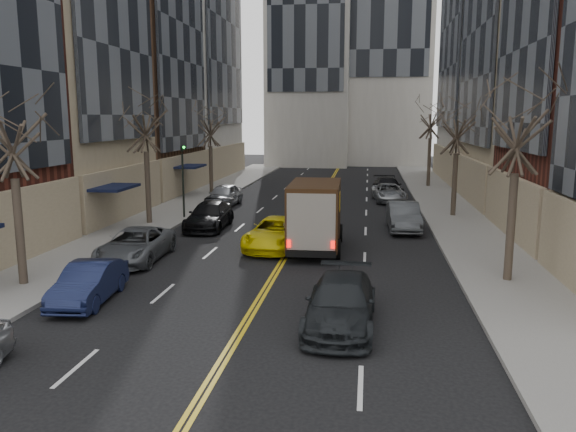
% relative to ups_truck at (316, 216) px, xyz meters
% --- Properties ---
extents(ground, '(160.00, 160.00, 0.00)m').
position_rel_ups_truck_xyz_m(ground, '(-1.20, -15.28, -1.62)').
color(ground, black).
rests_on(ground, ground).
extents(sidewalk_left, '(4.00, 66.00, 0.15)m').
position_rel_ups_truck_xyz_m(sidewalk_left, '(-10.20, 11.72, -1.54)').
color(sidewalk_left, slate).
rests_on(sidewalk_left, ground).
extents(sidewalk_right, '(4.00, 66.00, 0.15)m').
position_rel_ups_truck_xyz_m(sidewalk_right, '(7.80, 11.72, -1.54)').
color(sidewalk_right, slate).
rests_on(sidewalk_right, ground).
extents(tree_lf_near, '(3.20, 3.20, 8.41)m').
position_rel_ups_truck_xyz_m(tree_lf_near, '(-10.00, -7.28, 4.62)').
color(tree_lf_near, '#382D23').
rests_on(tree_lf_near, sidewalk_left).
extents(tree_lf_mid, '(3.20, 3.20, 8.91)m').
position_rel_ups_truck_xyz_m(tree_lf_mid, '(-10.00, 4.72, 4.98)').
color(tree_lf_mid, '#382D23').
rests_on(tree_lf_mid, sidewalk_left).
extents(tree_lf_far, '(3.20, 3.20, 8.12)m').
position_rel_ups_truck_xyz_m(tree_lf_far, '(-10.00, 17.72, 4.41)').
color(tree_lf_far, '#382D23').
rests_on(tree_lf_far, sidewalk_left).
extents(tree_rt_near, '(3.20, 3.20, 8.71)m').
position_rel_ups_truck_xyz_m(tree_rt_near, '(7.60, -4.28, 4.84)').
color(tree_rt_near, '#382D23').
rests_on(tree_rt_near, sidewalk_right).
extents(tree_rt_mid, '(3.20, 3.20, 8.32)m').
position_rel_ups_truck_xyz_m(tree_rt_mid, '(7.60, 9.72, 4.55)').
color(tree_rt_mid, '#382D23').
rests_on(tree_rt_mid, sidewalk_right).
extents(tree_rt_far, '(3.20, 3.20, 9.11)m').
position_rel_ups_truck_xyz_m(tree_rt_far, '(7.60, 24.72, 5.12)').
color(tree_rt_far, '#382D23').
rests_on(tree_rt_far, sidewalk_right).
extents(traffic_signal, '(0.29, 0.26, 4.70)m').
position_rel_ups_truck_xyz_m(traffic_signal, '(-8.59, 6.72, 1.20)').
color(traffic_signal, black).
rests_on(traffic_signal, sidewalk_left).
extents(ups_truck, '(2.53, 5.92, 3.21)m').
position_rel_ups_truck_xyz_m(ups_truck, '(0.00, 0.00, 0.00)').
color(ups_truck, black).
rests_on(ups_truck, ground).
extents(observer_sedan, '(2.11, 4.95, 1.42)m').
position_rel_ups_truck_xyz_m(observer_sedan, '(1.65, -9.53, -0.91)').
color(observer_sedan, black).
rests_on(observer_sedan, ground).
extents(taxi, '(2.78, 5.34, 1.44)m').
position_rel_ups_truck_xyz_m(taxi, '(-1.86, 0.07, -0.90)').
color(taxi, yellow).
rests_on(taxi, ground).
extents(pedestrian, '(0.39, 0.58, 1.54)m').
position_rel_ups_truck_xyz_m(pedestrian, '(0.27, -1.10, -0.85)').
color(pedestrian, black).
rests_on(pedestrian, ground).
extents(parked_lf_b, '(1.77, 4.13, 1.32)m').
position_rel_ups_truck_xyz_m(parked_lf_b, '(-6.80, -8.51, -0.96)').
color(parked_lf_b, '#111837').
rests_on(parked_lf_b, ground).
extents(parked_lf_c, '(2.52, 5.10, 1.39)m').
position_rel_ups_truck_xyz_m(parked_lf_c, '(-7.47, -3.13, -0.92)').
color(parked_lf_c, '#53565B').
rests_on(parked_lf_c, ground).
extents(parked_lf_d, '(2.13, 5.00, 1.44)m').
position_rel_ups_truck_xyz_m(parked_lf_d, '(-6.30, 4.22, -0.90)').
color(parked_lf_d, black).
rests_on(parked_lf_d, ground).
extents(parked_lf_e, '(2.05, 4.55, 1.52)m').
position_rel_ups_truck_xyz_m(parked_lf_e, '(-7.50, 12.01, -0.86)').
color(parked_lf_e, '#A3A5AA').
rests_on(parked_lf_e, ground).
extents(parked_rt_a, '(1.76, 4.68, 1.52)m').
position_rel_ups_truck_xyz_m(parked_rt_a, '(4.33, 5.26, -0.86)').
color(parked_rt_a, '#43464A').
rests_on(parked_rt_a, ground).
extents(parked_rt_b, '(2.63, 4.88, 1.30)m').
position_rel_ups_truck_xyz_m(parked_rt_b, '(3.90, 15.78, -0.97)').
color(parked_rt_b, '#A4A8AB').
rests_on(parked_rt_b, ground).
extents(parked_rt_c, '(2.48, 5.13, 1.44)m').
position_rel_ups_truck_xyz_m(parked_rt_c, '(3.90, 18.79, -0.90)').
color(parked_rt_c, black).
rests_on(parked_rt_c, ground).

